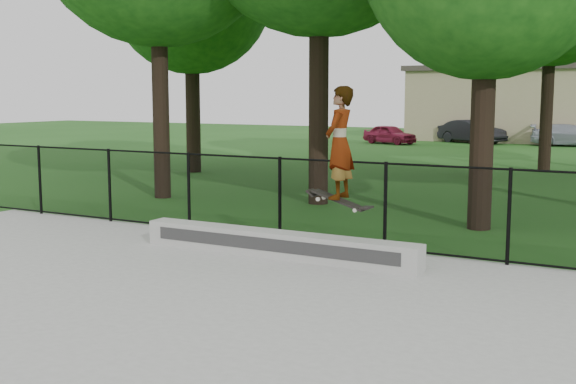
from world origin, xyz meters
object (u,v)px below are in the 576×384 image
object	(u,v)px
skater_airborne	(340,145)
car_b	(472,132)
car_a	(390,134)
grind_ledge	(276,244)
car_c	(570,135)

from	to	relation	value
skater_airborne	car_b	bearing A→B (deg)	100.82
car_a	car_b	size ratio (longest dim) A/B	0.87
grind_ledge	car_a	world-z (taller)	car_a
grind_ledge	car_a	xyz separation A→B (m)	(-8.29, 27.12, 0.26)
car_a	car_c	world-z (taller)	car_c
grind_ledge	car_a	distance (m)	28.36
car_c	skater_airborne	world-z (taller)	skater_airborne
car_a	skater_airborne	size ratio (longest dim) A/B	1.63
car_b	skater_airborne	size ratio (longest dim) A/B	1.88
grind_ledge	skater_airborne	distance (m)	2.07
skater_airborne	car_a	bearing A→B (deg)	109.16
car_b	skater_airborne	bearing A→B (deg)	-144.58
car_c	car_b	bearing A→B (deg)	81.69
grind_ledge	car_c	bearing A→B (deg)	88.90
car_a	skater_airborne	world-z (taller)	skater_airborne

